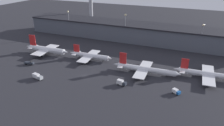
{
  "coord_description": "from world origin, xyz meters",
  "views": [
    {
      "loc": [
        67.73,
        -112.67,
        66.88
      ],
      "look_at": [
        13.36,
        14.9,
        6.0
      ],
      "focal_mm": 35.0,
      "sensor_mm": 36.0,
      "label": 1
    }
  ],
  "objects_px": {
    "airplane_2": "(145,69)",
    "control_tower": "(91,3)",
    "service_vehicle_1": "(29,63)",
    "service_vehicle_0": "(176,91)",
    "airplane_1": "(90,56)",
    "service_vehicle_2": "(121,82)",
    "airplane_0": "(47,50)",
    "service_vehicle_3": "(37,76)",
    "airplane_3": "(211,75)"
  },
  "relations": [
    {
      "from": "airplane_1",
      "to": "airplane_2",
      "type": "distance_m",
      "value": 46.91
    },
    {
      "from": "airplane_3",
      "to": "service_vehicle_0",
      "type": "relative_size",
      "value": 9.13
    },
    {
      "from": "airplane_3",
      "to": "service_vehicle_1",
      "type": "distance_m",
      "value": 128.17
    },
    {
      "from": "airplane_2",
      "to": "control_tower",
      "type": "distance_m",
      "value": 144.91
    },
    {
      "from": "service_vehicle_2",
      "to": "service_vehicle_3",
      "type": "relative_size",
      "value": 0.8
    },
    {
      "from": "airplane_1",
      "to": "service_vehicle_2",
      "type": "distance_m",
      "value": 47.02
    },
    {
      "from": "airplane_2",
      "to": "service_vehicle_0",
      "type": "height_order",
      "value": "airplane_2"
    },
    {
      "from": "service_vehicle_1",
      "to": "airplane_2",
      "type": "bearing_deg",
      "value": 0.67
    },
    {
      "from": "service_vehicle_2",
      "to": "control_tower",
      "type": "distance_m",
      "value": 156.11
    },
    {
      "from": "airplane_1",
      "to": "service_vehicle_1",
      "type": "height_order",
      "value": "airplane_1"
    },
    {
      "from": "service_vehicle_0",
      "to": "service_vehicle_1",
      "type": "height_order",
      "value": "service_vehicle_1"
    },
    {
      "from": "airplane_1",
      "to": "service_vehicle_3",
      "type": "distance_m",
      "value": 45.54
    },
    {
      "from": "service_vehicle_3",
      "to": "control_tower",
      "type": "xyz_separation_m",
      "value": [
        -34.67,
        140.17,
        25.66
      ]
    },
    {
      "from": "airplane_2",
      "to": "service_vehicle_1",
      "type": "height_order",
      "value": "airplane_2"
    },
    {
      "from": "service_vehicle_0",
      "to": "airplane_3",
      "type": "bearing_deg",
      "value": 84.54
    },
    {
      "from": "airplane_2",
      "to": "service_vehicle_2",
      "type": "bearing_deg",
      "value": -115.43
    },
    {
      "from": "service_vehicle_1",
      "to": "service_vehicle_2",
      "type": "relative_size",
      "value": 1.16
    },
    {
      "from": "airplane_0",
      "to": "service_vehicle_2",
      "type": "relative_size",
      "value": 6.46
    },
    {
      "from": "airplane_0",
      "to": "airplane_3",
      "type": "bearing_deg",
      "value": -0.13
    },
    {
      "from": "airplane_3",
      "to": "service_vehicle_0",
      "type": "distance_m",
      "value": 32.92
    },
    {
      "from": "service_vehicle_3",
      "to": "airplane_2",
      "type": "bearing_deg",
      "value": 40.31
    },
    {
      "from": "airplane_2",
      "to": "airplane_3",
      "type": "bearing_deg",
      "value": 9.56
    },
    {
      "from": "airplane_0",
      "to": "airplane_2",
      "type": "xyz_separation_m",
      "value": [
        85.89,
        -3.65,
        -0.72
      ]
    },
    {
      "from": "airplane_0",
      "to": "airplane_2",
      "type": "relative_size",
      "value": 0.88
    },
    {
      "from": "airplane_0",
      "to": "service_vehicle_2",
      "type": "xyz_separation_m",
      "value": [
        76.68,
        -25.35,
        -1.96
      ]
    },
    {
      "from": "airplane_3",
      "to": "control_tower",
      "type": "distance_m",
      "value": 170.2
    },
    {
      "from": "service_vehicle_1",
      "to": "service_vehicle_2",
      "type": "bearing_deg",
      "value": -14.12
    },
    {
      "from": "airplane_1",
      "to": "service_vehicle_2",
      "type": "xyz_separation_m",
      "value": [
        37.16,
        -28.78,
        -1.24
      ]
    },
    {
      "from": "airplane_1",
      "to": "airplane_3",
      "type": "bearing_deg",
      "value": -1.33
    },
    {
      "from": "control_tower",
      "to": "service_vehicle_0",
      "type": "bearing_deg",
      "value": -45.7
    },
    {
      "from": "airplane_3",
      "to": "service_vehicle_1",
      "type": "height_order",
      "value": "airplane_3"
    },
    {
      "from": "service_vehicle_2",
      "to": "airplane_2",
      "type": "bearing_deg",
      "value": 76.45
    },
    {
      "from": "service_vehicle_1",
      "to": "service_vehicle_3",
      "type": "height_order",
      "value": "service_vehicle_3"
    },
    {
      "from": "airplane_0",
      "to": "airplane_2",
      "type": "distance_m",
      "value": 85.97
    },
    {
      "from": "airplane_0",
      "to": "airplane_2",
      "type": "bearing_deg",
      "value": -4.87
    },
    {
      "from": "airplane_2",
      "to": "service_vehicle_0",
      "type": "distance_m",
      "value": 29.96
    },
    {
      "from": "airplane_2",
      "to": "service_vehicle_3",
      "type": "bearing_deg",
      "value": -152.85
    },
    {
      "from": "service_vehicle_2",
      "to": "control_tower",
      "type": "bearing_deg",
      "value": 134.28
    },
    {
      "from": "airplane_1",
      "to": "service_vehicle_0",
      "type": "xyz_separation_m",
      "value": [
        69.67,
        -25.86,
        -1.54
      ]
    },
    {
      "from": "service_vehicle_0",
      "to": "control_tower",
      "type": "height_order",
      "value": "control_tower"
    },
    {
      "from": "airplane_3",
      "to": "service_vehicle_3",
      "type": "distance_m",
      "value": 112.83
    },
    {
      "from": "airplane_3",
      "to": "control_tower",
      "type": "bearing_deg",
      "value": 142.85
    },
    {
      "from": "service_vehicle_0",
      "to": "service_vehicle_1",
      "type": "relative_size",
      "value": 0.71
    },
    {
      "from": "service_vehicle_3",
      "to": "control_tower",
      "type": "distance_m",
      "value": 146.66
    },
    {
      "from": "airplane_2",
      "to": "airplane_0",
      "type": "bearing_deg",
      "value": 175.13
    },
    {
      "from": "service_vehicle_1",
      "to": "service_vehicle_2",
      "type": "xyz_separation_m",
      "value": [
        74.49,
        -2.08,
        0.49
      ]
    },
    {
      "from": "service_vehicle_0",
      "to": "service_vehicle_2",
      "type": "relative_size",
      "value": 0.83
    },
    {
      "from": "service_vehicle_2",
      "to": "service_vehicle_3",
      "type": "distance_m",
      "value": 55.05
    },
    {
      "from": "airplane_0",
      "to": "service_vehicle_3",
      "type": "relative_size",
      "value": 5.19
    },
    {
      "from": "airplane_2",
      "to": "control_tower",
      "type": "height_order",
      "value": "control_tower"
    }
  ]
}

